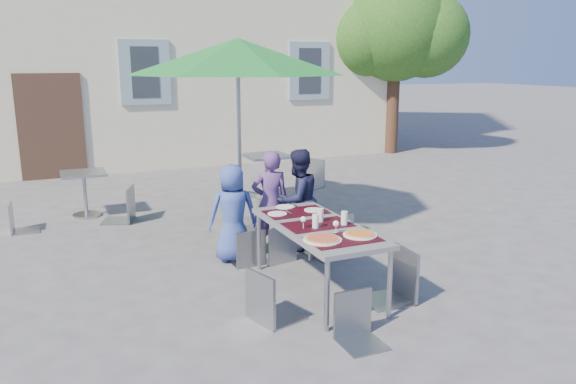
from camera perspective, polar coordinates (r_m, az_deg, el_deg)
name	(u,v)px	position (r m, az deg, el deg)	size (l,w,h in m)	color
ground	(279,291)	(6.20, -0.90, -10.02)	(90.00, 90.00, 0.00)	#4B4B4D
tree	(396,29)	(15.53, 10.92, 15.93)	(3.60, 3.00, 4.70)	#40291B
dining_table	(318,230)	(5.97, 3.04, -3.85)	(0.80, 1.85, 0.76)	#48494D
pizza_near_left	(322,239)	(5.43, 3.51, -4.78)	(0.38, 0.38, 0.03)	white
pizza_near_right	(360,234)	(5.62, 7.33, -4.27)	(0.34, 0.34, 0.03)	white
glassware	(325,219)	(5.89, 3.81, -2.76)	(0.52, 0.49, 0.15)	silver
place_settings	(292,210)	(6.49, 0.44, -1.85)	(0.71, 0.49, 0.01)	white
child_0	(233,213)	(6.95, -5.61, -2.14)	(0.60, 0.39, 1.23)	#374D98
child_1	(270,202)	(7.21, -1.81, -1.05)	(0.49, 0.32, 1.34)	#573874
child_2	(298,200)	(7.33, 1.01, -0.82)	(0.65, 0.38, 1.34)	#1A1D3A
chair_0	(248,226)	(6.81, -4.09, -3.45)	(0.39, 0.40, 0.86)	gray
chair_1	(278,221)	(6.90, -0.98, -2.96)	(0.46, 0.46, 0.90)	#8E9399
chair_2	(334,210)	(7.05, 4.65, -1.79)	(0.56, 0.57, 1.06)	gray
chair_3	(269,265)	(5.32, -1.99, -7.40)	(0.54, 0.54, 0.98)	#92999E
chair_4	(398,244)	(5.89, 11.10, -5.19)	(0.49, 0.48, 1.04)	gray
chair_5	(359,289)	(5.02, 7.19, -9.76)	(0.38, 0.39, 0.85)	gray
patio_umbrella	(238,57)	(8.10, -5.13, 13.46)	(3.11, 3.11, 2.76)	#A8A9AF
cafe_table_0	(85,187)	(9.52, -19.97, 0.51)	(0.67, 0.67, 0.72)	#A8A9AF
bg_chair_l_0	(16,199)	(9.01, -25.88, -0.66)	(0.40, 0.39, 0.85)	#91959C
bg_chair_r_0	(123,183)	(9.00, -16.46, 0.86)	(0.59, 0.59, 1.03)	gray
cafe_table_1	(267,167)	(10.12, -2.18, 2.51)	(0.75, 0.75, 0.80)	#A8A9AF
bg_chair_l_1	(239,166)	(10.25, -4.99, 2.65)	(0.56, 0.56, 0.98)	gray
bg_chair_r_1	(312,156)	(11.06, 2.45, 3.67)	(0.62, 0.62, 1.05)	gray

